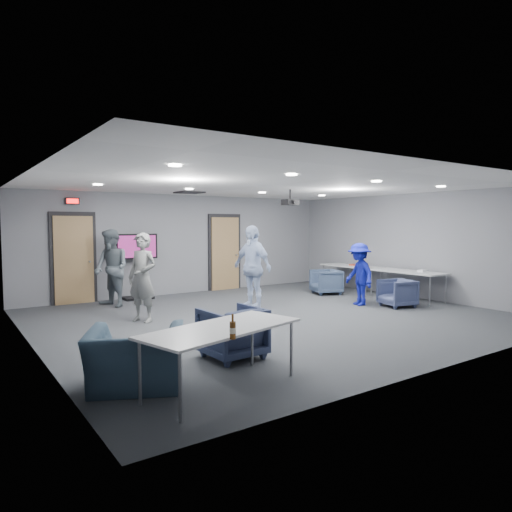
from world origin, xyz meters
TOP-DOWN VIEW (x-y plane):
  - floor at (0.00, 0.00)m, footprint 9.00×9.00m
  - ceiling at (0.00, 0.00)m, footprint 9.00×9.00m
  - wall_back at (0.00, 4.00)m, footprint 9.00×0.02m
  - wall_front at (0.00, -4.00)m, footprint 9.00×0.02m
  - wall_left at (-4.50, 0.00)m, footprint 0.02×8.00m
  - wall_right at (4.50, 0.00)m, footprint 0.02×8.00m
  - door_left at (-3.00, 3.95)m, footprint 1.06×0.17m
  - door_right at (1.20, 3.95)m, footprint 1.06×0.17m
  - exit_sign at (-3.00, 3.93)m, footprint 0.32×0.08m
  - hvac_diffuser at (-0.50, 2.80)m, footprint 0.60×0.60m
  - downlights at (0.00, 0.00)m, footprint 6.18×3.78m
  - person_a at (-2.40, 1.06)m, footprint 0.67×0.76m
  - person_b at (-2.40, 3.00)m, footprint 0.90×1.03m
  - person_c at (0.13, 0.98)m, footprint 0.64×1.16m
  - person_d at (2.46, -0.09)m, footprint 0.74×1.04m
  - chair_right_a at (3.01, 1.61)m, footprint 0.94×0.93m
  - chair_right_b at (3.00, -0.75)m, footprint 0.84×0.83m
  - chair_front_a at (-2.24, -2.00)m, footprint 0.81×0.84m
  - chair_front_b at (-3.79, -2.40)m, footprint 1.38×1.32m
  - table_right_a at (4.00, 1.63)m, footprint 0.75×1.80m
  - table_right_b at (4.00, -0.27)m, footprint 0.79×1.90m
  - table_front_left at (-2.99, -3.00)m, footprint 2.09×1.27m
  - bottle_front at (-3.18, -3.54)m, footprint 0.07×0.07m
  - bottle_right at (4.19, 1.37)m, footprint 0.06×0.06m
  - snack_box at (4.01, 1.57)m, footprint 0.21×0.16m
  - wrapper at (4.16, -0.59)m, footprint 0.24×0.19m
  - tv_stand at (-1.52, 3.75)m, footprint 1.08×0.52m
  - projector at (0.96, 0.65)m, footprint 0.32×0.32m

SIDE VIEW (x-z plane):
  - floor at x=0.00m, z-range 0.00..0.00m
  - chair_right_b at x=3.00m, z-range 0.00..0.64m
  - chair_right_a at x=3.01m, z-range 0.00..0.67m
  - chair_front_b at x=-3.79m, z-range 0.00..0.70m
  - chair_front_a at x=-2.24m, z-range 0.00..0.73m
  - table_right_a at x=4.00m, z-range 0.32..1.05m
  - table_right_b at x=4.00m, z-range 0.32..1.05m
  - table_front_left at x=-2.99m, z-range 0.32..1.05m
  - person_d at x=2.46m, z-range 0.00..1.46m
  - snack_box at x=4.01m, z-range 0.73..0.77m
  - wrapper at x=4.16m, z-range 0.73..0.78m
  - bottle_right at x=4.19m, z-range 0.70..0.93m
  - bottle_front at x=-3.18m, z-range 0.70..0.96m
  - person_a at x=-2.40m, z-range 0.00..1.74m
  - person_b at x=-2.40m, z-range 0.00..1.80m
  - person_c at x=0.13m, z-range 0.00..1.88m
  - tv_stand at x=-1.52m, z-range 0.11..1.77m
  - door_left at x=-3.00m, z-range -0.05..2.19m
  - door_right at x=1.20m, z-range -0.05..2.19m
  - wall_back at x=0.00m, z-range 0.00..2.70m
  - wall_front at x=0.00m, z-range 0.00..2.70m
  - wall_left at x=-4.50m, z-range 0.00..2.70m
  - wall_right at x=4.50m, z-range 0.00..2.70m
  - projector at x=0.96m, z-range 2.23..2.58m
  - exit_sign at x=-3.00m, z-range 2.37..2.53m
  - downlights at x=0.00m, z-range 2.67..2.69m
  - hvac_diffuser at x=-0.50m, z-range 2.67..2.70m
  - ceiling at x=0.00m, z-range 2.70..2.70m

